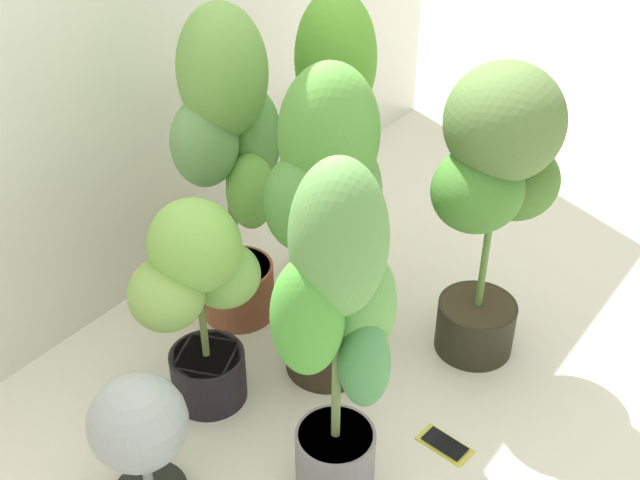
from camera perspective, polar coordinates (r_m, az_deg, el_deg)
name	(u,v)px	position (r m, az deg, el deg)	size (l,w,h in m)	color
ground_plane	(373,383)	(2.35, 3.76, -10.01)	(8.00, 8.00, 0.00)	silver
potted_plant_front_right	(496,180)	(2.16, 12.26, 4.10)	(0.47, 0.37, 0.90)	#29271A
potted_plant_center	(328,213)	(2.07, 0.53, 1.88)	(0.39, 0.33, 0.93)	#312718
potted_plant_back_right	(329,129)	(2.39, 0.65, 7.77)	(0.37, 0.32, 0.97)	#975537
potted_plant_front_left	(338,319)	(1.73, 1.29, -5.55)	(0.34, 0.29, 0.92)	gray
potted_plant_back_left	(197,292)	(2.08, -8.63, -3.61)	(0.42, 0.32, 0.63)	black
potted_plant_back_center	(231,149)	(2.26, -6.30, 6.34)	(0.39, 0.34, 0.99)	brown
cell_phone	(445,444)	(2.21, 8.75, -14.00)	(0.08, 0.15, 0.01)	#CDC848
floor_fan	(139,428)	(1.94, -12.60, -12.73)	(0.32, 0.32, 0.37)	black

